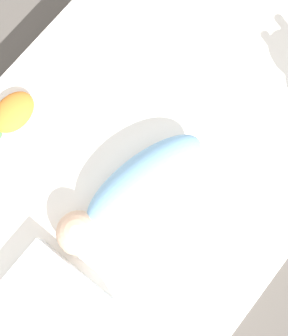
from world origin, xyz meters
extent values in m
plane|color=#514C47|center=(0.00, 0.00, 0.00)|extent=(12.00, 12.00, 0.00)
cube|color=white|center=(0.00, 0.00, 0.11)|extent=(1.51, 1.07, 0.22)
ellipsoid|color=#7FB7E5|center=(0.07, 0.06, 0.30)|extent=(0.44, 0.25, 0.16)
sphere|color=#DBB293|center=(0.31, 0.01, 0.29)|extent=(0.13, 0.13, 0.13)
cube|color=white|center=(0.54, 0.07, 0.27)|extent=(0.30, 0.29, 0.09)
ellipsoid|color=orange|center=(0.15, -0.41, 0.25)|extent=(0.15, 0.11, 0.06)
camera|label=1|loc=(0.27, 0.22, 1.65)|focal=50.00mm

